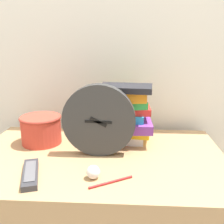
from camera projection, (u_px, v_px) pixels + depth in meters
wall_back at (106, 39)px, 1.29m from camera, size 6.00×0.04×2.40m
desk_clock at (98, 120)px, 1.02m from camera, size 0.29×0.05×0.29m
book_stack at (124, 114)px, 1.15m from camera, size 0.24×0.20×0.26m
basket at (41, 128)px, 1.15m from camera, size 0.18×0.18×0.12m
tv_remote at (30, 174)px, 0.88m from camera, size 0.11×0.20×0.02m
crumpled_paper_ball at (92, 172)px, 0.87m from camera, size 0.05×0.05×0.05m
pen at (111, 182)px, 0.84m from camera, size 0.14×0.09×0.01m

